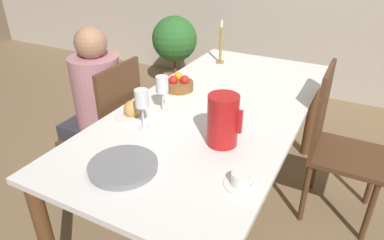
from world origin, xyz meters
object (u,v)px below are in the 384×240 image
(person_seated, at_px, (95,102))
(teacup_near_person, at_px, (241,180))
(chair_opposite, at_px, (336,143))
(potted_plant, at_px, (175,44))
(candlestick_tall, at_px, (221,47))
(red_pitcher, at_px, (223,120))
(bread_plate, at_px, (133,111))
(chair_person_side, at_px, (110,131))
(serving_tray, at_px, (123,166))
(wine_glass_juice, at_px, (142,101))
(wine_glass_water, at_px, (162,86))
(fruit_bowl, at_px, (179,84))

(person_seated, xyz_separation_m, teacup_near_person, (1.14, -0.43, 0.09))
(chair_opposite, relative_size, potted_plant, 1.14)
(chair_opposite, distance_m, candlestick_tall, 1.09)
(chair_opposite, relative_size, candlestick_tall, 3.02)
(potted_plant, bearing_deg, red_pitcher, -54.61)
(chair_opposite, xyz_separation_m, bread_plate, (-1.02, -0.68, 0.29))
(chair_person_side, bearing_deg, serving_tray, -134.30)
(chair_person_side, xyz_separation_m, red_pitcher, (0.86, -0.17, 0.38))
(chair_person_side, relative_size, person_seated, 0.83)
(wine_glass_juice, height_order, serving_tray, wine_glass_juice)
(wine_glass_water, bearing_deg, wine_glass_juice, -86.56)
(chair_person_side, xyz_separation_m, serving_tray, (0.57, -0.56, 0.27))
(wine_glass_water, relative_size, serving_tray, 0.71)
(chair_opposite, relative_size, wine_glass_water, 4.71)
(wine_glass_water, bearing_deg, red_pitcher, -20.19)
(chair_person_side, relative_size, potted_plant, 1.14)
(wine_glass_juice, bearing_deg, chair_person_side, 153.20)
(teacup_near_person, xyz_separation_m, fruit_bowl, (-0.69, 0.72, 0.01))
(person_seated, relative_size, red_pitcher, 4.81)
(person_seated, distance_m, red_pitcher, 0.99)
(chair_person_side, distance_m, teacup_near_person, 1.16)
(chair_person_side, xyz_separation_m, candlestick_tall, (0.38, 0.90, 0.38))
(person_seated, xyz_separation_m, wine_glass_water, (0.53, -0.02, 0.22))
(chair_opposite, height_order, bread_plate, chair_opposite)
(red_pitcher, bearing_deg, chair_person_side, 168.70)
(serving_tray, bearing_deg, person_seated, 139.81)
(red_pitcher, distance_m, teacup_near_person, 0.33)
(red_pitcher, bearing_deg, chair_opposite, 56.06)
(teacup_near_person, distance_m, fruit_bowl, 0.99)
(teacup_near_person, bearing_deg, chair_opposite, 73.39)
(wine_glass_juice, bearing_deg, chair_opposite, 40.55)
(serving_tray, distance_m, candlestick_tall, 1.47)
(serving_tray, distance_m, potted_plant, 2.71)
(potted_plant, bearing_deg, teacup_near_person, -54.47)
(fruit_bowl, relative_size, candlestick_tall, 0.55)
(red_pitcher, xyz_separation_m, wine_glass_juice, (-0.41, -0.05, 0.03))
(candlestick_tall, bearing_deg, bread_plate, -93.66)
(person_seated, relative_size, potted_plant, 1.38)
(chair_person_side, bearing_deg, candlestick_tall, -23.07)
(fruit_bowl, bearing_deg, candlestick_tall, 87.82)
(potted_plant, bearing_deg, person_seated, -74.98)
(wine_glass_juice, distance_m, serving_tray, 0.38)
(red_pitcher, height_order, serving_tray, red_pitcher)
(candlestick_tall, relative_size, potted_plant, 0.38)
(red_pitcher, xyz_separation_m, fruit_bowl, (-0.50, 0.47, -0.09))
(wine_glass_water, xyz_separation_m, wine_glass_juice, (0.01, -0.21, 0.00))
(person_seated, xyz_separation_m, fruit_bowl, (0.45, 0.29, 0.10))
(teacup_near_person, height_order, serving_tray, teacup_near_person)
(wine_glass_water, bearing_deg, teacup_near_person, -33.74)
(fruit_bowl, bearing_deg, serving_tray, -76.18)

